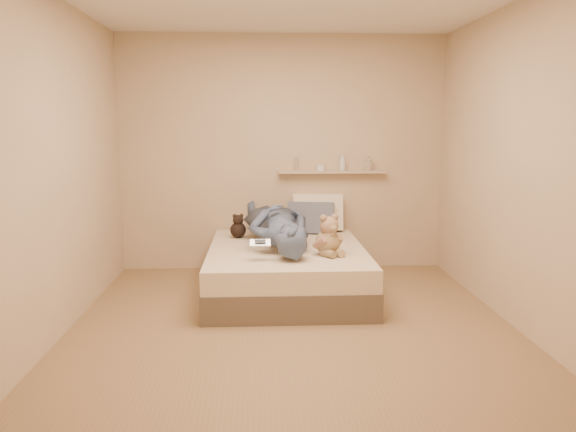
{
  "coord_description": "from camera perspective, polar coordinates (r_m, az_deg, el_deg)",
  "views": [
    {
      "loc": [
        -0.25,
        -4.38,
        1.63
      ],
      "look_at": [
        0.0,
        0.65,
        0.8
      ],
      "focal_mm": 35.0,
      "sensor_mm": 36.0,
      "label": 1
    }
  ],
  "objects": [
    {
      "name": "dark_plush",
      "position": [
        5.88,
        -5.1,
        -1.17
      ],
      "size": [
        0.17,
        0.17,
        0.26
      ],
      "color": "black",
      "rests_on": "bed"
    },
    {
      "name": "bed",
      "position": [
        5.5,
        -0.15,
        -5.46
      ],
      "size": [
        1.5,
        1.9,
        0.45
      ],
      "color": "brown",
      "rests_on": "floor"
    },
    {
      "name": "teddy_bear",
      "position": [
        5.1,
        4.15,
        -2.25
      ],
      "size": [
        0.3,
        0.31,
        0.38
      ],
      "color": "#927550",
      "rests_on": "bed"
    },
    {
      "name": "game_console",
      "position": [
        4.87,
        -2.84,
        -2.75
      ],
      "size": [
        0.18,
        0.08,
        0.06
      ],
      "color": "#BBBDC3",
      "rests_on": "bed"
    },
    {
      "name": "shelf_bottles",
      "position": [
        6.3,
        5.69,
        5.31
      ],
      "size": [
        0.88,
        0.1,
        0.19
      ],
      "color": "silver",
      "rests_on": "wall_shelf"
    },
    {
      "name": "room",
      "position": [
        4.4,
        0.42,
        5.06
      ],
      "size": [
        3.8,
        3.8,
        3.8
      ],
      "color": "#866545",
      "rests_on": "ground"
    },
    {
      "name": "person",
      "position": [
        5.55,
        -1.21,
        -0.77
      ],
      "size": [
        0.85,
        1.77,
        0.41
      ],
      "primitive_type": "imported",
      "rotation": [
        0.0,
        0.0,
        3.28
      ],
      "color": "#495473",
      "rests_on": "bed"
    },
    {
      "name": "pillow_grey",
      "position": [
        6.11,
        2.31,
        -0.17
      ],
      "size": [
        0.53,
        0.29,
        0.36
      ],
      "primitive_type": "cube",
      "rotation": [
        -0.18,
        0.0,
        -0.18
      ],
      "color": "slate",
      "rests_on": "bed"
    },
    {
      "name": "wall_shelf",
      "position": [
        6.29,
        4.48,
        4.49
      ],
      "size": [
        1.2,
        0.12,
        0.03
      ],
      "primitive_type": "cube",
      "color": "tan",
      "rests_on": "wall_back"
    },
    {
      "name": "pillow_cream",
      "position": [
        6.25,
        3.05,
        0.32
      ],
      "size": [
        0.56,
        0.29,
        0.43
      ],
      "primitive_type": "cube",
      "rotation": [
        -0.27,
        0.0,
        -0.06
      ],
      "color": "beige",
      "rests_on": "bed"
    }
  ]
}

